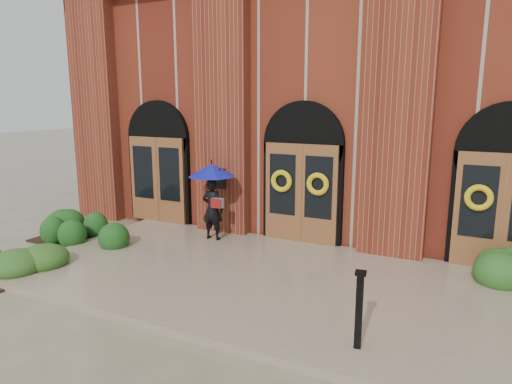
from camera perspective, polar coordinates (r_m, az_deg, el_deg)
The scene contains 7 objects.
ground at distance 9.56m, azimuth -0.47°, elevation -11.43°, with size 90.00×90.00×0.00m, color gray.
landing at distance 9.65m, azimuth -0.06°, elevation -10.71°, with size 10.00×5.30×0.15m, color tan.
church_building at distance 17.11m, azimuth 13.14°, elevation 10.46°, with size 16.20×12.53×7.00m.
man_with_umbrella at distance 11.69m, azimuth -5.51°, elevation 0.64°, with size 1.27×1.27×1.97m.
metal_post at distance 6.94m, azimuth 12.77°, elevation -13.98°, with size 0.18×0.18×1.18m.
hedge_wall_left at distance 12.86m, azimuth -20.62°, elevation -4.45°, with size 2.75×1.10×0.71m, color #1C4B19.
hedge_front_left at distance 11.42m, azimuth -28.85°, elevation -7.51°, with size 1.60×1.37×0.57m, color #2E591E.
Camera 1 is at (3.98, -7.85, 3.72)m, focal length 32.00 mm.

